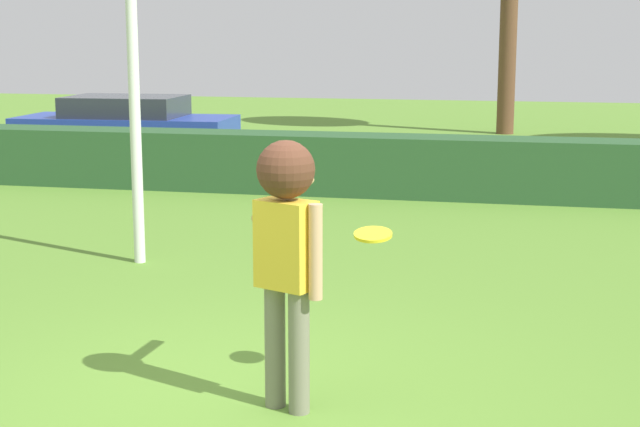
% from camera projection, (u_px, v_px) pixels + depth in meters
% --- Properties ---
extents(ground_plane, '(60.00, 60.00, 0.00)m').
position_uv_depth(ground_plane, '(228.00, 400.00, 6.63)').
color(ground_plane, '#5D8D31').
extents(person, '(0.53, 0.84, 1.81)m').
position_uv_depth(person, '(287.00, 235.00, 6.27)').
color(person, slate).
rests_on(person, ground).
extents(frisbee, '(0.27, 0.27, 0.07)m').
position_uv_depth(frisbee, '(373.00, 234.00, 6.68)').
color(frisbee, yellow).
extents(hedge_row, '(21.96, 0.90, 0.92)m').
position_uv_depth(hedge_row, '(402.00, 166.00, 14.84)').
color(hedge_row, '#2B542D').
rests_on(hedge_row, ground).
extents(parked_car_blue, '(4.28, 1.98, 1.25)m').
position_uv_depth(parked_car_blue, '(126.00, 125.00, 19.00)').
color(parked_car_blue, '#263FA5').
rests_on(parked_car_blue, ground).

